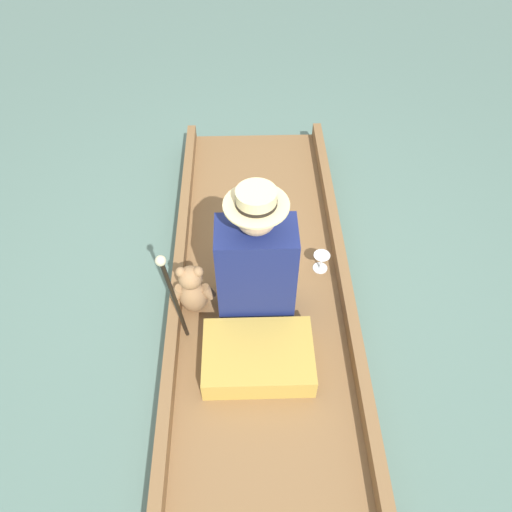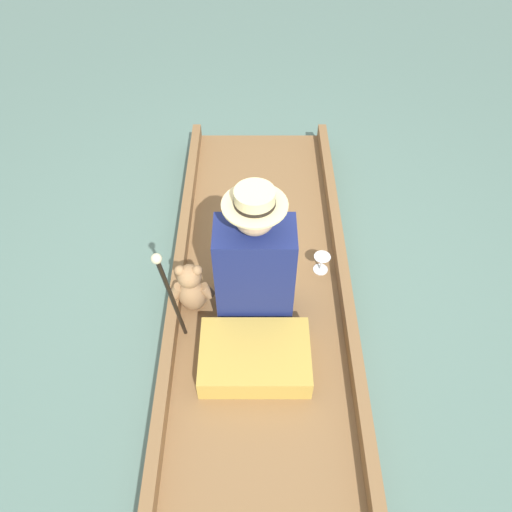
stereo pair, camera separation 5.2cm
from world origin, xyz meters
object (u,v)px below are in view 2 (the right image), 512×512
(teddy_bear, at_px, (193,289))
(walking_cane, at_px, (172,295))
(wine_glass, at_px, (323,260))
(seated_person, at_px, (256,264))

(teddy_bear, xyz_separation_m, walking_cane, (-0.03, -0.30, 0.35))
(wine_glass, bearing_deg, seated_person, -149.40)
(wine_glass, bearing_deg, walking_cane, -143.50)
(teddy_bear, distance_m, walking_cane, 0.46)
(seated_person, height_order, wine_glass, seated_person)
(seated_person, bearing_deg, teddy_bear, 176.50)
(teddy_bear, relative_size, wine_glass, 2.97)
(seated_person, relative_size, teddy_bear, 2.48)
(seated_person, height_order, walking_cane, same)
(walking_cane, bearing_deg, wine_glass, 36.50)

